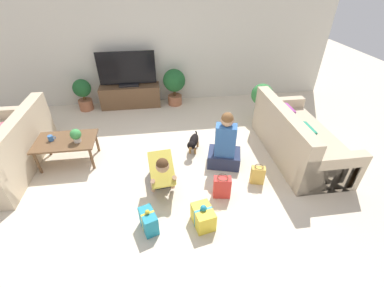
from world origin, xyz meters
TOP-DOWN VIEW (x-y plane):
  - ground_plane at (0.00, 0.00)m, footprint 16.00×16.00m
  - wall_back at (0.00, 2.63)m, footprint 8.40×0.06m
  - sofa_left at (-2.38, 0.32)m, footprint 0.94×1.99m
  - sofa_right at (2.38, 0.03)m, footprint 0.94×1.99m
  - coffee_table at (-1.45, 0.34)m, footprint 0.94×0.61m
  - tv_console at (-0.55, 2.35)m, footprint 1.35×0.41m
  - tv at (-0.55, 2.35)m, footprint 1.25×0.20m
  - potted_plant_back_right at (0.47, 2.30)m, footprint 0.51×0.51m
  - potted_plant_corner_right at (2.23, 1.38)m, footprint 0.45×0.45m
  - potted_plant_back_left at (-1.57, 2.30)m, footprint 0.39×0.39m
  - person_kneeling at (0.05, -0.50)m, footprint 0.39×0.79m
  - person_sitting at (1.09, -0.10)m, footprint 0.61×0.57m
  - dog at (0.64, 0.34)m, footprint 0.28×0.54m
  - gift_box_a at (-0.14, -1.22)m, footprint 0.25×0.33m
  - gift_box_b at (0.54, -1.24)m, footprint 0.29×0.36m
  - gift_bag_a at (1.49, -0.59)m, footprint 0.22×0.16m
  - gift_bag_b at (0.89, -0.78)m, footprint 0.26×0.18m
  - mug at (-1.66, 0.36)m, footprint 0.12×0.08m
  - tabletop_plant at (-1.24, 0.27)m, footprint 0.17×0.17m

SIDE VIEW (x-z plane):
  - ground_plane at x=0.00m, z-range 0.00..0.00m
  - gift_box_b at x=0.54m, z-range -0.03..0.31m
  - gift_box_a at x=-0.14m, z-range -0.03..0.31m
  - gift_bag_a at x=1.49m, z-range -0.01..0.30m
  - gift_bag_b at x=0.89m, z-range -0.01..0.35m
  - dog at x=0.64m, z-range 0.05..0.37m
  - tv_console at x=-0.55m, z-range 0.00..0.50m
  - sofa_left at x=-2.38m, z-range -0.13..0.74m
  - sofa_right at x=2.38m, z-range -0.13..0.75m
  - person_kneeling at x=0.05m, z-range -0.06..0.70m
  - person_sitting at x=1.09m, z-range -0.13..0.86m
  - coffee_table at x=-1.45m, z-range 0.17..0.60m
  - potted_plant_back_left at x=-1.57m, z-range 0.05..0.77m
  - mug at x=-1.66m, z-range 0.43..0.52m
  - potted_plant_corner_right at x=2.23m, z-range 0.10..0.87m
  - potted_plant_back_right at x=0.47m, z-range 0.09..0.94m
  - tabletop_plant at x=-1.24m, z-range 0.44..0.67m
  - tv at x=-0.55m, z-range 0.46..1.23m
  - wall_back at x=0.00m, z-range 0.00..2.60m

